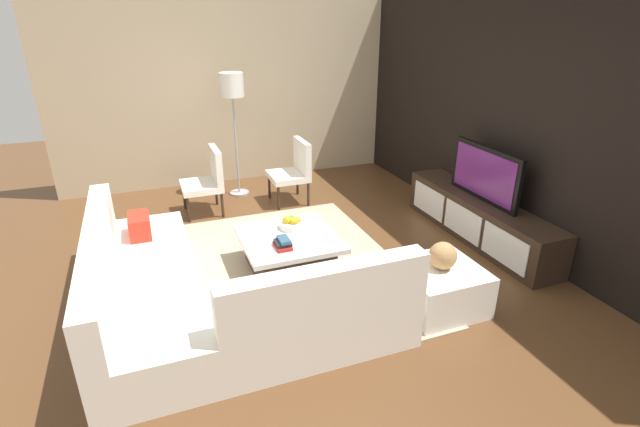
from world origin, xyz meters
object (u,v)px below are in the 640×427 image
coffee_table (289,252)px  ottoman (439,287)px  television (485,174)px  accent_chair_far (294,168)px  decorative_ball (443,256)px  floor_lamp (232,93)px  book_stack (283,243)px  fruit_bowl (292,223)px  sectional_couch (203,295)px  accent_chair_near (208,177)px  media_console (478,219)px

coffee_table → ottoman: size_ratio=1.38×
television → coffee_table: television is taller
accent_chair_far → decorative_ball: accent_chair_far is taller
floor_lamp → book_stack: size_ratio=8.01×
fruit_bowl → book_stack: fruit_bowl is taller
ottoman → sectional_couch: bearing=-103.6°
television → accent_chair_near: size_ratio=1.25×
coffee_table → decorative_ball: 1.58m
floor_lamp → accent_chair_far: 1.32m
sectional_couch → ottoman: (0.49, 2.02, -0.09)m
floor_lamp → accent_chair_far: (0.57, 0.68, -0.98)m
media_console → book_stack: bearing=-87.3°
accent_chair_near → media_console: bearing=44.1°
floor_lamp → media_console: bearing=42.9°
fruit_bowl → coffee_table: bearing=-28.4°
fruit_bowl → decorative_ball: 1.63m
sectional_couch → accent_chair_near: bearing=170.0°
accent_chair_far → television: bearing=49.0°
ottoman → coffee_table: bearing=-136.9°
fruit_bowl → accent_chair_far: accent_chair_far is taller
sectional_couch → ottoman: 2.08m
coffee_table → fruit_bowl: fruit_bowl is taller
television → floor_lamp: 3.47m
media_console → accent_chair_near: accent_chair_near is taller
sectional_couch → decorative_ball: bearing=76.4°
television → accent_chair_near: bearing=-124.5°
sectional_couch → floor_lamp: bearing=162.8°
media_console → coffee_table: size_ratio=2.36×
sectional_couch → media_console: bearing=99.4°
media_console → sectional_couch: bearing=-80.6°
accent_chair_far → book_stack: (2.03, -0.78, -0.07)m
sectional_couch → accent_chair_far: size_ratio=2.91×
television → sectional_couch: television is taller
media_console → television: television is taller
accent_chair_far → book_stack: size_ratio=4.02×
media_console → book_stack: 2.43m
coffee_table → ottoman: bearing=43.1°
accent_chair_near → book_stack: size_ratio=4.02×
television → floor_lamp: bearing=-137.0°
accent_chair_far → decorative_ball: bearing=16.2°
coffee_table → fruit_bowl: size_ratio=3.45×
television → accent_chair_near: 3.44m
media_console → television: 0.56m
coffee_table → accent_chair_near: 1.94m
accent_chair_far → book_stack: accent_chair_far is taller
media_console → decorative_ball: decorative_ball is taller
fruit_bowl → accent_chair_far: (-1.64, 0.56, 0.06)m
media_console → floor_lamp: size_ratio=1.31×
media_console → floor_lamp: (-2.49, -2.32, 1.22)m
accent_chair_far → sectional_couch: bearing=-24.9°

